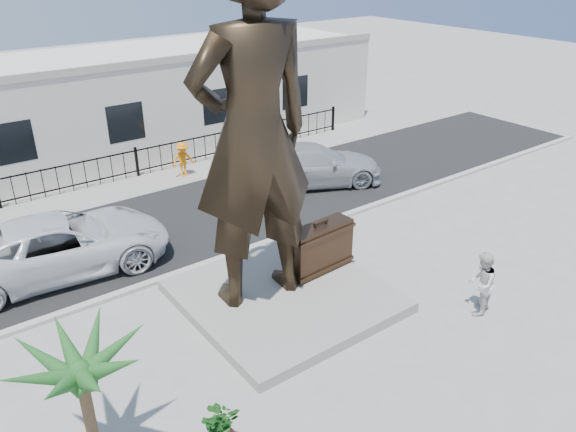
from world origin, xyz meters
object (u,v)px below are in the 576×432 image
statue (253,136)px  car_white (61,244)px  suitcase (320,248)px  tourist (481,284)px

statue → car_white: (-3.79, 4.88, -3.91)m
suitcase → car_white: bearing=136.8°
statue → suitcase: 4.36m
car_white → tourist: bearing=-131.3°
suitcase → tourist: bearing=-62.5°
suitcase → car_white: 7.75m
tourist → car_white: tourist is taller
statue → tourist: bearing=144.2°
statue → suitcase: size_ratio=4.37×
car_white → statue: bearing=-136.6°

